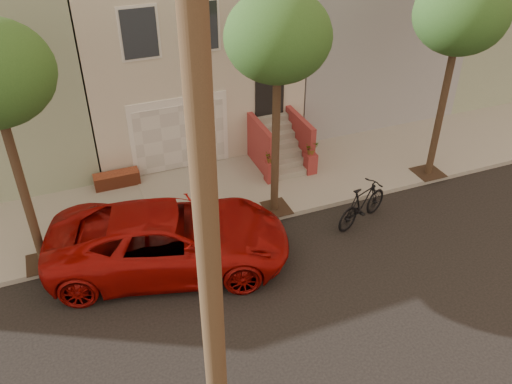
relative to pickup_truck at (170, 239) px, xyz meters
name	(u,v)px	position (x,y,z in m)	size (l,w,h in m)	color
ground	(300,312)	(2.39, -2.79, -0.85)	(90.00, 90.00, 0.00)	black
sidewalk	(226,192)	(2.39, 2.56, -0.77)	(40.00, 3.70, 0.15)	gray
house_row	(171,26)	(2.39, 8.40, 2.80)	(33.10, 11.70, 7.00)	#BBB4A0
tree_mid	(278,38)	(3.39, 1.11, 4.41)	(2.70, 2.57, 6.30)	#2D2116
tree_right	(461,15)	(8.89, 1.11, 4.41)	(2.70, 2.57, 6.30)	#2D2116
pickup_truck	(170,239)	(0.00, 0.00, 0.00)	(2.81, 6.10, 1.70)	#940C09
motorcycle	(362,204)	(5.55, -0.21, -0.22)	(0.59, 2.09, 1.26)	black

